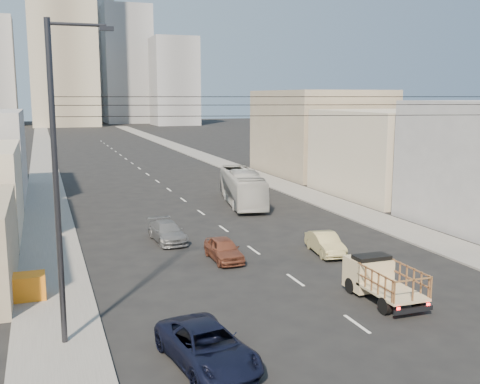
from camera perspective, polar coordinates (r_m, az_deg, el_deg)
ground at (r=22.83m, az=14.47°, el=-14.70°), size 420.00×420.00×0.00m
sidewalk_left at (r=87.59m, az=-19.34°, el=3.09°), size 3.50×180.00×0.12m
sidewalk_right at (r=90.73m, az=-4.32°, el=3.82°), size 3.50×180.00×0.12m
lane_dashes at (r=71.71m, az=-9.81°, el=2.10°), size 0.15×104.00×0.01m
flatbed_pickup at (r=26.95m, az=14.16°, el=-8.37°), size 1.95×4.41×1.90m
navy_pickup at (r=20.31m, az=-3.34°, el=-15.41°), size 3.08×5.37×1.41m
city_bus at (r=48.79m, az=0.22°, el=0.48°), size 4.36×11.01×2.99m
sedan_brown at (r=32.35m, az=-1.67°, el=-5.83°), size 1.56×3.85×1.31m
sedan_tan at (r=34.03m, az=8.66°, el=-5.19°), size 1.83×4.01×1.28m
sedan_grey at (r=36.73m, az=-7.39°, el=-4.05°), size 2.05×4.50×1.28m
streetlamp_left at (r=21.30m, az=-17.93°, el=1.45°), size 2.36×0.25×12.00m
overhead_wires at (r=22.10m, az=13.28°, el=8.54°), size 23.01×5.02×0.72m
crate_stack at (r=27.90m, az=-21.01°, el=-8.98°), size 1.80×1.20×1.14m
bldg_right_mid at (r=55.22m, az=15.29°, el=3.84°), size 11.00×14.00×8.00m
bldg_right_far at (r=69.07m, az=8.08°, el=6.03°), size 12.00×16.00×10.00m
high_rise_tower at (r=188.40m, az=-17.67°, el=15.57°), size 20.00×20.00×60.00m
midrise_ne at (r=204.58m, az=-11.37°, el=12.52°), size 16.00×16.00×40.00m
midrise_back at (r=218.21m, az=-15.17°, el=12.71°), size 18.00×18.00×44.00m
midrise_east at (r=186.92m, az=-6.70°, el=11.08°), size 14.00×14.00×28.00m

